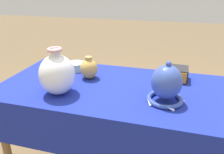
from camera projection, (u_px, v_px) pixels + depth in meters
display_table at (113, 100)px, 1.21m from camera, size 1.26×0.63×0.70m
vase_tall_bulbous at (57, 74)px, 1.08m from camera, size 0.18×0.18×0.24m
vase_dome_bell at (166, 85)px, 1.01m from camera, size 0.18×0.19×0.21m
mosaic_tile_box at (178, 74)px, 1.26m from camera, size 0.11×0.13×0.07m
jar_round_ochre at (89, 69)px, 1.27m from camera, size 0.10×0.10×0.13m
pot_squat_celadon at (76, 66)px, 1.41m from camera, size 0.11×0.11×0.05m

